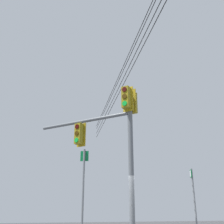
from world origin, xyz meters
TOP-DOWN VIEW (x-y plane):
  - signal_mast_assembly at (0.78, 0.08)m, footprint 3.80×3.51m
  - route_sign_primary at (0.48, -3.19)m, footprint 0.25×0.14m
  - route_sign_secondary at (-0.79, 1.65)m, footprint 0.14×0.25m
  - overhead_wire_span at (1.12, -0.53)m, footprint 19.38×2.89m

SIDE VIEW (x-z plane):
  - route_sign_primary at x=0.48m, z-range 0.21..3.14m
  - route_sign_secondary at x=-0.79m, z-range 0.22..3.36m
  - signal_mast_assembly at x=0.78m, z-range 1.28..7.32m
  - overhead_wire_span at x=1.12m, z-range 6.74..7.70m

